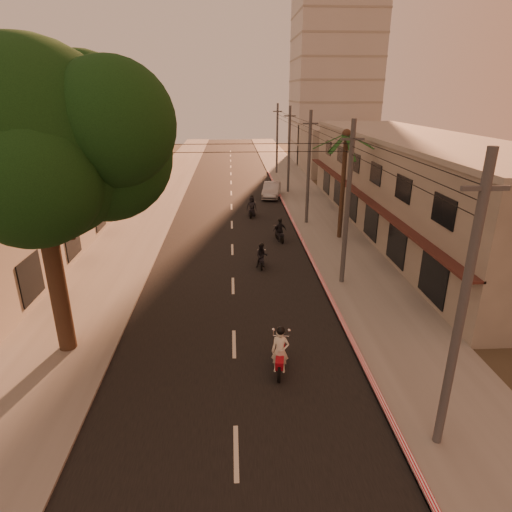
% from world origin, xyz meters
% --- Properties ---
extents(ground, '(160.00, 160.00, 0.00)m').
position_xyz_m(ground, '(0.00, 0.00, 0.00)').
color(ground, '#383023').
rests_on(ground, ground).
extents(road, '(10.00, 140.00, 0.02)m').
position_xyz_m(road, '(0.00, 20.00, 0.01)').
color(road, black).
rests_on(road, ground).
extents(sidewalk_right, '(5.00, 140.00, 0.12)m').
position_xyz_m(sidewalk_right, '(7.50, 20.00, 0.06)').
color(sidewalk_right, slate).
rests_on(sidewalk_right, ground).
extents(sidewalk_left, '(5.00, 140.00, 0.12)m').
position_xyz_m(sidewalk_left, '(-7.50, 20.00, 0.06)').
color(sidewalk_left, slate).
rests_on(sidewalk_left, ground).
extents(curb_stripe, '(0.20, 60.00, 0.20)m').
position_xyz_m(curb_stripe, '(5.10, 15.00, 0.10)').
color(curb_stripe, red).
rests_on(curb_stripe, ground).
extents(shophouse_row, '(8.80, 34.20, 7.30)m').
position_xyz_m(shophouse_row, '(13.95, 18.00, 3.65)').
color(shophouse_row, gray).
rests_on(shophouse_row, ground).
extents(left_building, '(8.20, 24.20, 5.20)m').
position_xyz_m(left_building, '(-13.98, 14.00, 2.60)').
color(left_building, gray).
rests_on(left_building, ground).
extents(distant_tower, '(12.10, 12.10, 28.00)m').
position_xyz_m(distant_tower, '(16.00, 56.00, 14.00)').
color(distant_tower, '#B7B5B2').
rests_on(distant_tower, ground).
extents(broadleaf_tree, '(9.60, 8.70, 12.10)m').
position_xyz_m(broadleaf_tree, '(-6.61, 2.14, 8.48)').
color(broadleaf_tree, black).
rests_on(broadleaf_tree, ground).
extents(palm_tree, '(5.00, 5.00, 8.20)m').
position_xyz_m(palm_tree, '(8.00, 16.00, 7.15)').
color(palm_tree, black).
rests_on(palm_tree, ground).
extents(utility_poles, '(1.20, 48.26, 9.00)m').
position_xyz_m(utility_poles, '(6.20, 20.00, 6.54)').
color(utility_poles, '#38383A').
rests_on(utility_poles, ground).
extents(filler_right, '(8.00, 14.00, 6.00)m').
position_xyz_m(filler_right, '(14.00, 45.00, 3.00)').
color(filler_right, gray).
rests_on(filler_right, ground).
extents(filler_left_near, '(8.00, 14.00, 4.40)m').
position_xyz_m(filler_left_near, '(-14.00, 34.00, 2.20)').
color(filler_left_near, gray).
rests_on(filler_left_near, ground).
extents(filler_left_far, '(8.00, 14.00, 7.00)m').
position_xyz_m(filler_left_far, '(-14.00, 52.00, 3.50)').
color(filler_left_far, gray).
rests_on(filler_left_far, ground).
extents(scooter_red, '(0.89, 2.00, 1.99)m').
position_xyz_m(scooter_red, '(1.77, -0.01, 0.87)').
color(scooter_red, black).
rests_on(scooter_red, ground).
extents(scooter_mid_a, '(0.82, 1.66, 1.62)m').
position_xyz_m(scooter_mid_a, '(1.81, 10.67, 0.74)').
color(scooter_mid_a, black).
rests_on(scooter_mid_a, ground).
extents(scooter_mid_b, '(1.14, 1.78, 1.76)m').
position_xyz_m(scooter_mid_b, '(3.48, 15.64, 0.80)').
color(scooter_mid_b, black).
rests_on(scooter_mid_b, ground).
extents(scooter_far_a, '(1.07, 1.97, 1.95)m').
position_xyz_m(scooter_far_a, '(1.77, 22.41, 0.88)').
color(scooter_far_a, black).
rests_on(scooter_far_a, ground).
extents(parked_car, '(3.29, 5.26, 1.54)m').
position_xyz_m(parked_car, '(4.19, 29.81, 0.77)').
color(parked_car, gray).
rests_on(parked_car, ground).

